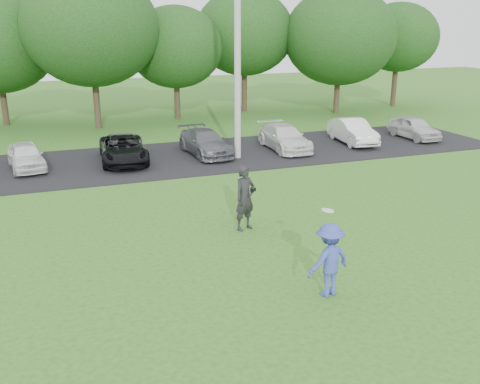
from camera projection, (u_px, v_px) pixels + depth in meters
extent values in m
plane|color=#28651C|center=(294.00, 291.00, 12.03)|extent=(100.00, 100.00, 0.00)
cube|color=black|center=(166.00, 159.00, 23.65)|extent=(32.00, 6.50, 0.03)
cylinder|color=#ADADA7|center=(237.00, 39.00, 22.30)|extent=(0.28, 0.28, 10.24)
imported|color=#3B49A7|center=(329.00, 260.00, 11.63)|extent=(1.19, 0.84, 1.68)
cylinder|color=white|center=(328.00, 210.00, 11.29)|extent=(0.27, 0.27, 0.08)
imported|color=black|center=(245.00, 198.00, 15.36)|extent=(0.82, 0.70, 1.92)
cube|color=black|center=(253.00, 190.00, 15.17)|extent=(0.17, 0.15, 0.10)
imported|color=white|center=(26.00, 156.00, 21.80)|extent=(1.69, 3.32, 1.08)
imported|color=black|center=(123.00, 149.00, 22.89)|extent=(2.16, 4.21, 1.14)
imported|color=#595B61|center=(205.00, 142.00, 24.21)|extent=(1.88, 3.97, 1.12)
imported|color=silver|center=(284.00, 138.00, 25.19)|extent=(1.67, 3.92, 1.13)
imported|color=silver|center=(353.00, 131.00, 26.51)|extent=(1.64, 3.72, 1.19)
imported|color=silver|center=(414.00, 128.00, 27.62)|extent=(1.35, 3.31, 1.12)
cylinder|color=#38281C|center=(4.00, 106.00, 31.22)|extent=(0.36, 0.36, 2.20)
cylinder|color=#38281C|center=(97.00, 104.00, 30.28)|extent=(0.36, 0.36, 2.70)
ellipsoid|color=#214C19|center=(91.00, 28.00, 29.03)|extent=(7.42, 7.42, 6.31)
cylinder|color=#38281C|center=(177.00, 101.00, 33.26)|extent=(0.36, 0.36, 2.20)
ellipsoid|color=#214C19|center=(175.00, 47.00, 32.27)|extent=(5.76, 5.76, 4.90)
cylinder|color=#38281C|center=(244.00, 91.00, 36.08)|extent=(0.36, 0.36, 2.70)
ellipsoid|color=#214C19|center=(244.00, 33.00, 34.93)|extent=(6.50, 6.50, 5.53)
cylinder|color=#38281C|center=(337.00, 96.00, 35.46)|extent=(0.36, 0.36, 2.20)
ellipsoid|color=#214C19|center=(340.00, 37.00, 34.30)|extent=(7.24, 7.24, 6.15)
cylinder|color=#38281C|center=(394.00, 87.00, 38.45)|extent=(0.36, 0.36, 2.70)
ellipsoid|color=#214C19|center=(398.00, 37.00, 37.40)|extent=(5.58, 5.58, 4.74)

